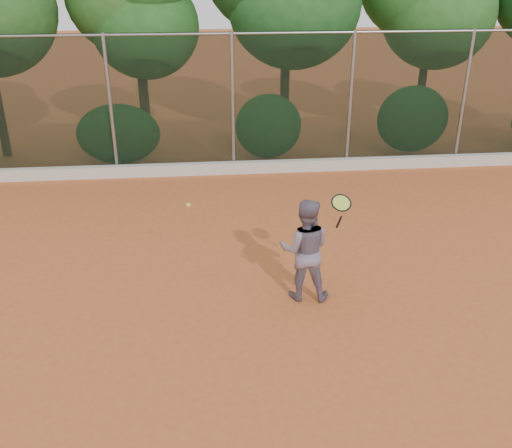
{
  "coord_description": "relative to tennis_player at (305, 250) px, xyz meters",
  "views": [
    {
      "loc": [
        -0.79,
        -7.15,
        5.08
      ],
      "look_at": [
        0.0,
        1.0,
        1.25
      ],
      "focal_mm": 40.0,
      "sensor_mm": 36.0,
      "label": 1
    }
  ],
  "objects": [
    {
      "name": "ground",
      "position": [
        -0.76,
        -0.79,
        -0.86
      ],
      "size": [
        80.0,
        80.0,
        0.0
      ],
      "primitive_type": "plane",
      "color": "#C25E2D",
      "rests_on": "ground"
    },
    {
      "name": "concrete_curb",
      "position": [
        -0.76,
        6.03,
        -0.71
      ],
      "size": [
        24.0,
        0.2,
        0.3
      ],
      "primitive_type": "cube",
      "color": "beige",
      "rests_on": "ground"
    },
    {
      "name": "tennis_player",
      "position": [
        0.0,
        0.0,
        0.0
      ],
      "size": [
        0.94,
        0.79,
        1.72
      ],
      "primitive_type": "imported",
      "rotation": [
        0.0,
        0.0,
        2.96
      ],
      "color": "slate",
      "rests_on": "ground"
    },
    {
      "name": "chainlink_fence",
      "position": [
        -0.76,
        6.21,
        1.0
      ],
      "size": [
        24.09,
        0.09,
        3.5
      ],
      "color": "black",
      "rests_on": "ground"
    },
    {
      "name": "tennis_racket",
      "position": [
        0.5,
        -0.16,
        0.82
      ],
      "size": [
        0.33,
        0.31,
        0.59
      ],
      "color": "black",
      "rests_on": "ground"
    },
    {
      "name": "tennis_ball_in_flight",
      "position": [
        -1.82,
        0.35,
        0.7
      ],
      "size": [
        0.07,
        0.07,
        0.07
      ],
      "color": "#E3F337",
      "rests_on": "ground"
    }
  ]
}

